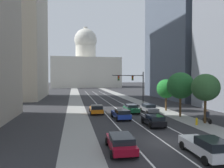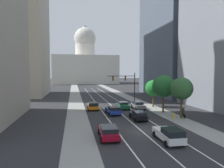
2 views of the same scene
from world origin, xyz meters
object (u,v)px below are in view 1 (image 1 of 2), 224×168
(car_orange, at_px, (96,109))
(car_white, at_px, (206,146))
(traffic_signal_mast, at_px, (134,82))
(car_gray, at_px, (149,108))
(car_blue, at_px, (121,114))
(street_tree_near_right, at_px, (205,88))
(street_tree_far_right, at_px, (166,89))
(capitol_building, at_px, (86,68))
(cyclist, at_px, (207,117))
(car_crimson, at_px, (121,142))
(fire_hydrant, at_px, (197,121))
(car_green, at_px, (131,108))
(car_black, at_px, (154,120))
(street_tree_mid_right, at_px, (180,86))

(car_orange, relative_size, car_white, 1.01)
(traffic_signal_mast, bearing_deg, car_gray, -88.51)
(car_blue, distance_m, car_gray, 7.24)
(car_gray, distance_m, street_tree_near_right, 10.44)
(car_gray, bearing_deg, street_tree_far_right, -68.49)
(car_orange, xyz_separation_m, street_tree_far_right, (12.59, 0.74, 3.13))
(capitol_building, bearing_deg, cyclist, -85.36)
(car_crimson, distance_m, car_white, 6.31)
(fire_hydrant, xyz_separation_m, street_tree_far_right, (1.29, 10.90, 3.42))
(car_blue, xyz_separation_m, fire_hydrant, (8.36, -5.20, -0.29))
(car_green, distance_m, street_tree_far_right, 7.49)
(car_green, height_order, traffic_signal_mast, traffic_signal_mast)
(car_crimson, xyz_separation_m, car_orange, (-0.00, 16.91, 0.03))
(car_black, bearing_deg, car_blue, 33.77)
(car_orange, relative_size, fire_hydrant, 5.07)
(car_green, height_order, street_tree_near_right, street_tree_near_right)
(car_crimson, distance_m, street_tree_mid_right, 17.55)
(street_tree_mid_right, bearing_deg, car_crimson, -135.20)
(car_blue, distance_m, street_tree_mid_right, 10.00)
(car_crimson, xyz_separation_m, street_tree_near_right, (12.97, 7.45, 3.86))
(car_green, height_order, fire_hydrant, car_green)
(car_white, height_order, street_tree_near_right, street_tree_near_right)
(traffic_signal_mast, xyz_separation_m, fire_hydrant, (2.71, -17.15, -4.43))
(car_gray, height_order, street_tree_near_right, street_tree_near_right)
(car_gray, xyz_separation_m, street_tree_near_right, (4.18, -8.76, 3.84))
(car_gray, bearing_deg, car_crimson, 152.33)
(car_white, bearing_deg, car_green, 2.45)
(traffic_signal_mast, relative_size, street_tree_mid_right, 1.06)
(street_tree_far_right, bearing_deg, car_blue, -149.43)
(car_blue, relative_size, car_orange, 0.98)
(cyclist, height_order, street_tree_far_right, street_tree_far_right)
(street_tree_near_right, bearing_deg, street_tree_mid_right, 100.29)
(car_orange, xyz_separation_m, street_tree_mid_right, (12.13, -4.86, 3.91))
(car_blue, height_order, street_tree_near_right, street_tree_near_right)
(car_orange, bearing_deg, street_tree_far_right, -85.47)
(street_tree_far_right, bearing_deg, traffic_signal_mast, 122.63)
(street_tree_far_right, distance_m, street_tree_near_right, 10.23)
(car_white, distance_m, street_tree_mid_right, 16.20)
(car_white, distance_m, car_black, 9.65)
(car_blue, bearing_deg, car_white, -170.10)
(car_green, bearing_deg, car_blue, 149.55)
(car_white, height_order, car_green, car_white)
(street_tree_near_right, bearing_deg, car_white, -125.94)
(car_blue, distance_m, cyclist, 11.24)
(car_crimson, relative_size, car_orange, 0.95)
(car_gray, bearing_deg, car_black, 162.62)
(car_white, relative_size, street_tree_far_right, 0.81)
(car_black, bearing_deg, fire_hydrant, -93.70)
(capitol_building, xyz_separation_m, car_crimson, (-4.40, -115.11, -11.50))
(car_orange, relative_size, street_tree_far_right, 0.82)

